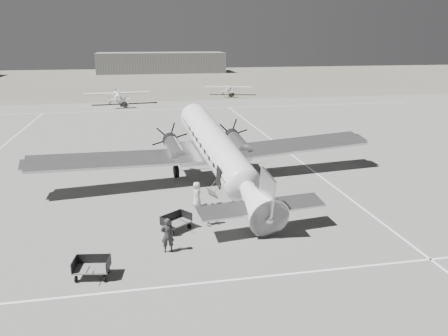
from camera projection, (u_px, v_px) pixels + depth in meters
ground at (182, 189)px, 34.49m from camera, size 260.00×260.00×0.00m
taxi_line_near at (211, 282)px, 21.33m from camera, size 60.00×0.15×0.01m
taxi_line_right at (325, 180)px, 36.68m from camera, size 0.15×80.00×0.01m
taxi_line_horizon at (158, 110)px, 72.10m from camera, size 90.00×0.15×0.01m
grass_infield at (149, 79)px, 123.82m from camera, size 260.00×90.00×0.01m
hangar_main at (161, 63)px, 147.29m from camera, size 42.00×14.00×6.60m
dc3_airliner at (219, 154)px, 34.03m from camera, size 31.47×23.74×5.55m
light_plane_left at (118, 98)px, 77.12m from camera, size 12.68×10.76×2.42m
light_plane_right at (228, 90)px, 89.81m from camera, size 11.36×10.02×2.02m
baggage_cart_near at (176, 223)px, 26.92m from camera, size 2.26×2.15×1.04m
baggage_cart_far at (92, 268)px, 21.62m from camera, size 2.00×1.55×1.03m
ground_crew at (168, 235)px, 24.09m from camera, size 0.76×0.52×2.01m
ramp_agent at (210, 214)px, 27.70m from camera, size 0.77×0.87×1.50m
passenger at (197, 194)px, 30.62m from camera, size 0.63×0.93×1.83m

